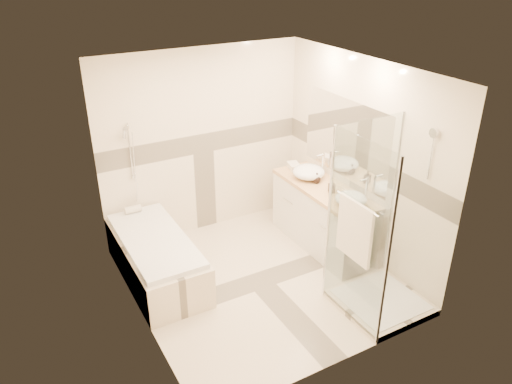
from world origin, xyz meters
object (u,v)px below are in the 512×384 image
vanity (323,216)px  amenity_bottle_a (332,186)px  amenity_bottle_b (317,178)px  vessel_sink_far (351,199)px  bathtub (156,256)px  vessel_sink_near (309,172)px  shower_enclosure (371,267)px

vanity → amenity_bottle_a: (-0.02, -0.16, 0.51)m
amenity_bottle_a → amenity_bottle_b: amenity_bottle_a is taller
vanity → vessel_sink_far: vessel_sink_far is taller
vessel_sink_far → amenity_bottle_b: bearing=90.0°
bathtub → vanity: (2.15, -0.35, 0.12)m
vessel_sink_near → amenity_bottle_a: vessel_sink_near is taller
vanity → amenity_bottle_a: amenity_bottle_a is taller
shower_enclosure → vessel_sink_near: bearing=80.4°
shower_enclosure → vessel_sink_far: (0.27, 0.74, 0.42)m
vanity → amenity_bottle_a: 0.53m
amenity_bottle_a → shower_enclosure: bearing=-103.8°
bathtub → shower_enclosure: 2.47m
bathtub → shower_enclosure: shower_enclosure is taller
bathtub → amenity_bottle_a: (2.13, -0.51, 0.63)m
vessel_sink_near → amenity_bottle_a: (0.00, -0.50, -0.00)m
bathtub → vanity: vanity is taller
shower_enclosure → bathtub: bearing=138.9°
vessel_sink_far → amenity_bottle_a: amenity_bottle_a is taller
amenity_bottle_a → bathtub: bearing=166.5°
shower_enclosure → amenity_bottle_a: 1.22m
shower_enclosure → amenity_bottle_b: size_ratio=14.66×
shower_enclosure → vessel_sink_near: size_ratio=4.84×
vessel_sink_far → vessel_sink_near: bearing=90.0°
vessel_sink_near → amenity_bottle_b: vessel_sink_near is taller
bathtub → vanity: 2.18m
amenity_bottle_a → amenity_bottle_b: 0.32m
amenity_bottle_b → amenity_bottle_a: bearing=-90.0°
bathtub → vessel_sink_near: bearing=-0.4°
bathtub → amenity_bottle_b: bearing=-5.2°
shower_enclosure → vanity: bearing=77.0°
bathtub → amenity_bottle_b: size_ratio=12.22×
shower_enclosure → vessel_sink_far: shower_enclosure is taller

